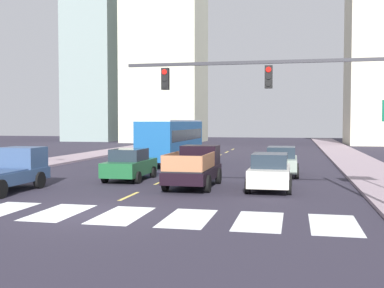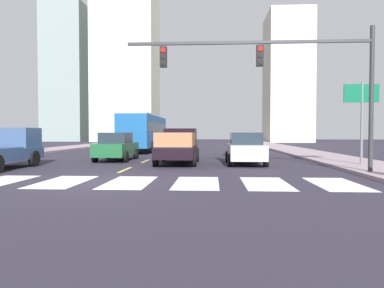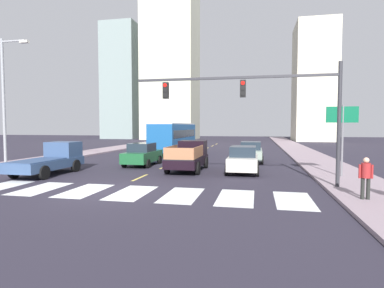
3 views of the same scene
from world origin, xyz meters
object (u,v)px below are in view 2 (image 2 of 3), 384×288
at_px(city_bus, 144,130).
at_px(direction_sign_green, 362,106).
at_px(pickup_dark, 3,149).
at_px(sedan_near_right, 245,149).
at_px(pickup_stakebed, 179,147).
at_px(sedan_far, 243,145).
at_px(traffic_signal_gantry, 290,71).
at_px(sedan_near_left, 117,147).

relative_size(city_bus, direction_sign_green, 2.57).
xyz_separation_m(pickup_dark, direction_sign_green, (17.32, 1.57, 2.11)).
distance_m(city_bus, sedan_near_right, 15.10).
bearing_deg(pickup_stakebed, sedan_near_right, -9.86).
bearing_deg(pickup_stakebed, sedan_far, 52.91).
xyz_separation_m(pickup_dark, sedan_far, (12.14, 8.97, -0.06)).
relative_size(pickup_dark, sedan_near_right, 1.18).
height_order(sedan_far, traffic_signal_gantry, traffic_signal_gantry).
bearing_deg(sedan_far, sedan_near_right, -92.25).
relative_size(city_bus, sedan_near_right, 2.45).
relative_size(city_bus, traffic_signal_gantry, 1.08).
height_order(pickup_dark, traffic_signal_gantry, traffic_signal_gantry).
distance_m(city_bus, sedan_near_left, 10.65).
distance_m(city_bus, direction_sign_green, 19.53).
bearing_deg(sedan_far, direction_sign_green, -53.82).
bearing_deg(sedan_far, city_bus, 142.75).
height_order(sedan_near_right, traffic_signal_gantry, traffic_signal_gantry).
bearing_deg(pickup_dark, traffic_signal_gantry, -4.37).
relative_size(pickup_stakebed, direction_sign_green, 1.24).
relative_size(sedan_near_right, traffic_signal_gantry, 0.44).
bearing_deg(sedan_near_right, sedan_near_left, 163.03).
relative_size(sedan_near_right, sedan_near_left, 1.00).
distance_m(pickup_stakebed, traffic_signal_gantry, 7.85).
bearing_deg(traffic_signal_gantry, pickup_stakebed, 134.93).
bearing_deg(direction_sign_green, traffic_signal_gantry, -142.66).
height_order(city_bus, sedan_near_left, city_bus).
relative_size(sedan_near_left, direction_sign_green, 1.05).
height_order(traffic_signal_gantry, direction_sign_green, traffic_signal_gantry).
distance_m(pickup_stakebed, pickup_dark, 8.79).
height_order(pickup_stakebed, traffic_signal_gantry, traffic_signal_gantry).
relative_size(sedan_near_left, traffic_signal_gantry, 0.44).
bearing_deg(sedan_near_right, pickup_stakebed, 170.05).
bearing_deg(city_bus, pickup_dark, -103.83).
relative_size(pickup_stakebed, sedan_near_right, 1.18).
distance_m(sedan_far, direction_sign_green, 9.28).
xyz_separation_m(pickup_stakebed, pickup_dark, (-8.10, -3.42, -0.02)).
bearing_deg(sedan_far, traffic_signal_gantry, -83.49).
bearing_deg(sedan_near_left, pickup_dark, -132.14).
bearing_deg(city_bus, traffic_signal_gantry, -61.74).
bearing_deg(sedan_far, pickup_stakebed, -124.86).
distance_m(sedan_near_right, traffic_signal_gantry, 5.77).
distance_m(sedan_near_right, direction_sign_green, 6.09).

